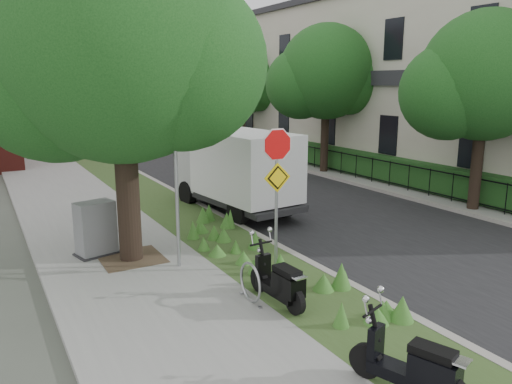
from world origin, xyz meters
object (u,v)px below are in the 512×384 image
at_px(sign_assembly, 277,170).
at_px(utility_cabinet, 96,229).
at_px(box_truck, 237,168).
at_px(scooter_far, 420,372).
at_px(scooter_near, 282,286).

bearing_deg(sign_assembly, utility_cabinet, 137.91).
height_order(sign_assembly, box_truck, sign_assembly).
bearing_deg(sign_assembly, scooter_far, -99.67).
bearing_deg(utility_cabinet, scooter_near, -62.82).
relative_size(sign_assembly, scooter_far, 2.03).
height_order(scooter_near, utility_cabinet, utility_cabinet).
distance_m(scooter_far, utility_cabinet, 8.13).
height_order(sign_assembly, scooter_near, sign_assembly).
height_order(sign_assembly, utility_cabinet, sign_assembly).
xyz_separation_m(scooter_near, box_truck, (2.59, 6.79, 0.97)).
bearing_deg(utility_cabinet, sign_assembly, -42.09).
bearing_deg(box_truck, utility_cabinet, -155.61).
distance_m(scooter_near, utility_cabinet, 5.13).
distance_m(sign_assembly, scooter_near, 2.61).
height_order(scooter_near, box_truck, box_truck).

